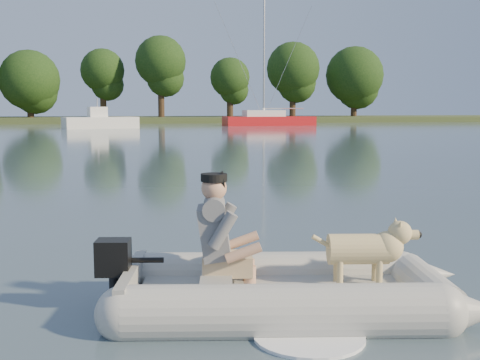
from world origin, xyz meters
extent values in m
plane|color=#4E626A|center=(0.00, 0.00, 0.00)|extent=(160.00, 160.00, 0.00)
cube|color=#47512D|center=(0.00, 62.00, 0.25)|extent=(160.00, 12.00, 0.70)
cylinder|color=#332316|center=(-9.90, 61.33, 1.47)|extent=(0.70, 0.70, 2.94)
sphere|color=#294517|center=(-9.90, 61.33, 4.49)|extent=(6.27, 6.27, 6.27)
cylinder|color=#332316|center=(-2.42, 61.95, 1.84)|extent=(0.70, 0.70, 3.67)
sphere|color=#294517|center=(-2.42, 61.95, 5.61)|extent=(4.69, 4.69, 4.69)
cylinder|color=#332316|center=(3.70, 60.15, 2.15)|extent=(0.70, 0.70, 4.29)
sphere|color=#294517|center=(3.70, 60.15, 6.56)|extent=(5.43, 5.43, 5.43)
cylinder|color=#332316|center=(11.30, 60.43, 1.61)|extent=(0.70, 0.70, 3.21)
sphere|color=#294517|center=(11.30, 60.43, 4.91)|extent=(4.41, 4.41, 4.41)
cylinder|color=#332316|center=(18.70, 61.04, 1.97)|extent=(0.70, 0.70, 3.94)
sphere|color=#294517|center=(18.70, 61.04, 6.02)|extent=(6.03, 6.03, 6.03)
cylinder|color=#332316|center=(26.27, 61.31, 1.76)|extent=(0.70, 0.70, 3.52)
sphere|color=#294517|center=(26.27, 61.31, 5.37)|extent=(6.68, 6.68, 6.68)
cube|color=red|center=(12.47, 47.75, 0.31)|extent=(8.36, 2.88, 1.03)
cube|color=white|center=(11.96, 47.73, 1.08)|extent=(3.70, 2.03, 0.62)
cylinder|color=#A5A5AA|center=(11.96, 47.73, 5.98)|extent=(0.16, 0.16, 10.31)
camera|label=1|loc=(-1.37, -5.40, 1.68)|focal=45.00mm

